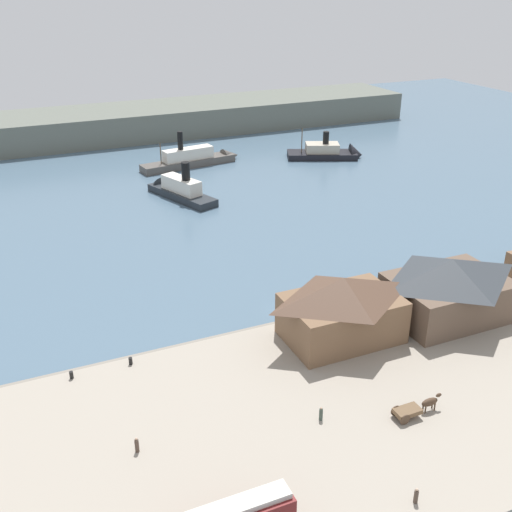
% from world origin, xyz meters
% --- Properties ---
extents(ground_plane, '(320.00, 320.00, 0.00)m').
position_xyz_m(ground_plane, '(0.00, 0.00, 0.00)').
color(ground_plane, slate).
extents(quay_promenade, '(110.00, 36.00, 1.20)m').
position_xyz_m(quay_promenade, '(0.00, -22.00, 0.60)').
color(quay_promenade, '#9E9384').
rests_on(quay_promenade, ground).
extents(seawall_edge, '(110.00, 0.80, 1.00)m').
position_xyz_m(seawall_edge, '(0.00, -3.60, 0.50)').
color(seawall_edge, gray).
rests_on(seawall_edge, ground).
extents(ferry_shed_central_terminal, '(14.34, 9.73, 8.47)m').
position_xyz_m(ferry_shed_central_terminal, '(2.04, -10.33, 5.50)').
color(ferry_shed_central_terminal, brown).
rests_on(ferry_shed_central_terminal, quay_promenade).
extents(ferry_shed_east_terminal, '(15.37, 11.41, 8.39)m').
position_xyz_m(ferry_shed_east_terminal, '(17.79, -11.31, 5.46)').
color(ferry_shed_east_terminal, brown).
rests_on(ferry_shed_east_terminal, quay_promenade).
extents(horse_cart, '(5.70, 1.69, 1.87)m').
position_xyz_m(horse_cart, '(1.31, -26.46, 2.12)').
color(horse_cart, brown).
rests_on(horse_cart, quay_promenade).
extents(pedestrian_at_waters_edge, '(0.40, 0.40, 1.60)m').
position_xyz_m(pedestrian_at_waters_edge, '(-8.02, -23.12, 1.93)').
color(pedestrian_at_waters_edge, '#3D4C42').
rests_on(pedestrian_at_waters_edge, quay_promenade).
extents(pedestrian_walking_west, '(0.40, 0.40, 1.60)m').
position_xyz_m(pedestrian_walking_west, '(-5.82, -35.97, 1.93)').
color(pedestrian_walking_west, '#4C3D33').
rests_on(pedestrian_walking_west, quay_promenade).
extents(pedestrian_walking_east, '(0.41, 0.41, 1.66)m').
position_xyz_m(pedestrian_walking_east, '(-26.49, -19.97, 1.96)').
color(pedestrian_walking_east, '#4C3D33').
rests_on(pedestrian_walking_east, quay_promenade).
extents(mooring_post_west, '(0.44, 0.44, 0.90)m').
position_xyz_m(mooring_post_west, '(-30.50, -5.39, 1.65)').
color(mooring_post_west, black).
rests_on(mooring_post_west, quay_promenade).
extents(mooring_post_center_west, '(0.44, 0.44, 0.90)m').
position_xyz_m(mooring_post_center_west, '(-23.69, -5.38, 1.65)').
color(mooring_post_center_west, black).
rests_on(mooring_post_center_west, quay_promenade).
extents(ferry_approaching_east, '(26.49, 8.05, 10.09)m').
position_xyz_m(ferry_approaching_east, '(11.38, 73.73, 1.69)').
color(ferry_approaching_east, '#514C47').
rests_on(ferry_approaching_east, ground).
extents(ferry_outer_harbor, '(20.09, 13.17, 9.84)m').
position_xyz_m(ferry_outer_harbor, '(45.38, 65.94, 1.32)').
color(ferry_outer_harbor, black).
rests_on(ferry_outer_harbor, ground).
extents(ferry_near_quay, '(11.02, 20.20, 9.59)m').
position_xyz_m(ferry_near_quay, '(-0.01, 53.09, 1.71)').
color(ferry_near_quay, '#23282D').
rests_on(ferry_near_quay, ground).
extents(far_headland, '(180.00, 24.00, 8.00)m').
position_xyz_m(far_headland, '(0.00, 110.00, 4.00)').
color(far_headland, '#60665B').
rests_on(far_headland, ground).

